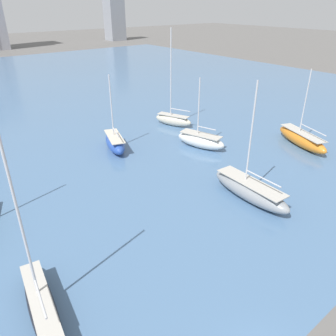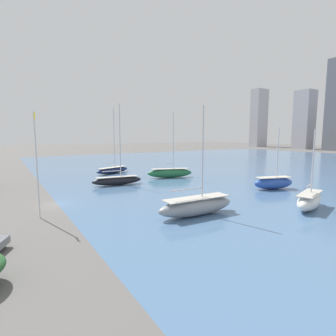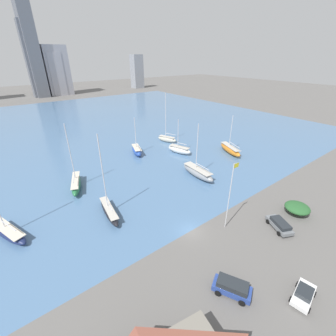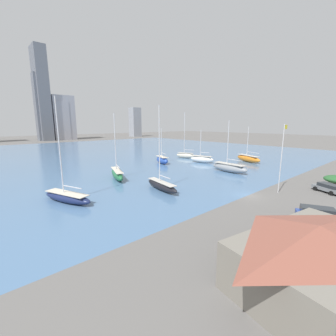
{
  "view_description": "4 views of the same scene",
  "coord_description": "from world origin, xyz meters",
  "views": [
    {
      "loc": [
        -11.94,
        -5.37,
        19.5
      ],
      "look_at": [
        6.27,
        17.54,
        4.56
      ],
      "focal_mm": 35.0,
      "sensor_mm": 36.0,
      "label": 1
    },
    {
      "loc": [
        37.78,
        -5.98,
        9.44
      ],
      "look_at": [
        -2.92,
        19.88,
        3.39
      ],
      "focal_mm": 28.0,
      "sensor_mm": 36.0,
      "label": 2
    },
    {
      "loc": [
        -20.4,
        -20.63,
        26.27
      ],
      "look_at": [
        5.23,
        13.16,
        4.94
      ],
      "focal_mm": 24.0,
      "sensor_mm": 36.0,
      "label": 3
    },
    {
      "loc": [
        -34.61,
        -18.41,
        12.05
      ],
      "look_at": [
        -0.79,
        19.72,
        2.0
      ],
      "focal_mm": 24.0,
      "sensor_mm": 36.0,
      "label": 4
    }
  ],
  "objects": [
    {
      "name": "sailboat_gray",
      "position": [
        14.13,
        13.07,
        1.15
      ],
      "size": [
        3.08,
        10.33,
        12.86
      ],
      "rotation": [
        0.0,
        0.0,
        -0.05
      ],
      "color": "gray",
      "rests_on": "harbor_water"
    },
    {
      "name": "sailboat_green",
      "position": [
        -10.83,
        25.42,
        1.13
      ],
      "size": [
        5.11,
        10.11,
        14.28
      ],
      "rotation": [
        0.0,
        0.0,
        -0.34
      ],
      "color": "#236B3D",
      "rests_on": "harbor_water"
    },
    {
      "name": "sailboat_cream",
      "position": [
        22.85,
        36.94,
        1.13
      ],
      "size": [
        4.15,
        7.07,
        15.89
      ],
      "rotation": [
        0.0,
        0.0,
        0.37
      ],
      "color": "beige",
      "rests_on": "harbor_water"
    },
    {
      "name": "yard_shrub",
      "position": [
        18.62,
        -8.36,
        1.33
      ],
      "size": [
        4.3,
        4.3,
        2.07
      ],
      "color": "#4C3823",
      "rests_on": "ground_plane"
    },
    {
      "name": "harbor_water",
      "position": [
        0.0,
        70.0,
        0.0
      ],
      "size": [
        180.0,
        140.0,
        0.0
      ],
      "color": "#4C7099",
      "rests_on": "ground_plane"
    },
    {
      "name": "parked_suv_blue",
      "position": [
        -3.41,
        -11.12,
        1.05
      ],
      "size": [
        3.87,
        4.97,
        1.93
      ],
      "rotation": [
        0.0,
        0.0,
        0.48
      ],
      "color": "#284293",
      "rests_on": "ground_plane"
    },
    {
      "name": "parked_wagon_gray",
      "position": [
        12.29,
        -8.57,
        0.88
      ],
      "size": [
        3.93,
        5.29,
        1.6
      ],
      "rotation": [
        0.0,
        0.0,
        -0.44
      ],
      "color": "slate",
      "rests_on": "ground_plane"
    },
    {
      "name": "sailboat_blue",
      "position": [
        9.46,
        34.02,
        1.15
      ],
      "size": [
        4.54,
        7.79,
        10.75
      ],
      "rotation": [
        0.0,
        0.0,
        -0.32
      ],
      "color": "#284CA8",
      "rests_on": "harbor_water"
    },
    {
      "name": "sailboat_orange",
      "position": [
        32.14,
        17.87,
        1.13
      ],
      "size": [
        5.67,
        10.39,
        11.19
      ],
      "rotation": [
        0.0,
        0.0,
        -0.35
      ],
      "color": "orange",
      "rests_on": "harbor_water"
    },
    {
      "name": "sailboat_black",
      "position": [
        -8.98,
        12.24,
        0.96
      ],
      "size": [
        3.03,
        9.66,
        15.29
      ],
      "rotation": [
        0.0,
        0.0,
        -0.14
      ],
      "color": "black",
      "rests_on": "harbor_water"
    },
    {
      "name": "parked_sedan_white",
      "position": [
        2.84,
        -16.78,
        0.79
      ],
      "size": [
        4.5,
        2.74,
        1.5
      ],
      "rotation": [
        0.0,
        0.0,
        -1.39
      ],
      "color": "white",
      "rests_on": "ground_plane"
    },
    {
      "name": "flag_pole",
      "position": [
        5.43,
        -2.78,
        6.5
      ],
      "size": [
        1.24,
        0.14,
        12.02
      ],
      "color": "silver",
      "rests_on": "ground_plane"
    },
    {
      "name": "sailboat_navy",
      "position": [
        -24.2,
        17.04,
        0.9
      ],
      "size": [
        5.53,
        9.94,
        16.03
      ],
      "rotation": [
        0.0,
        0.0,
        0.36
      ],
      "color": "#19234C",
      "rests_on": "harbor_water"
    },
    {
      "name": "ground_plane",
      "position": [
        0.0,
        0.0,
        0.0
      ],
      "size": [
        500.0,
        500.0,
        0.0
      ],
      "primitive_type": "plane",
      "color": "#605E5B"
    },
    {
      "name": "sailboat_white",
      "position": [
        19.87,
        26.87,
        1.13
      ],
      "size": [
        4.45,
        7.97,
        10.21
      ],
      "rotation": [
        0.0,
        0.0,
        0.3
      ],
      "color": "white",
      "rests_on": "harbor_water"
    }
  ]
}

